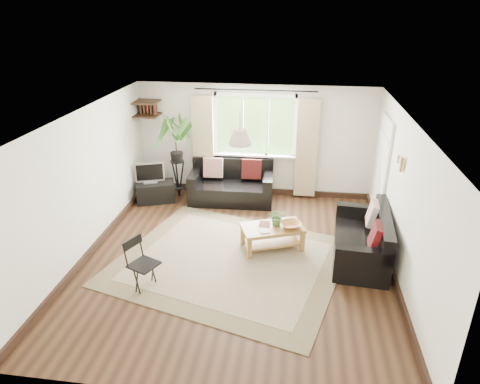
# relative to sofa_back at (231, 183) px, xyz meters

# --- Properties ---
(floor) EXTENTS (5.50, 5.50, 0.00)m
(floor) POSITION_rel_sofa_back_xyz_m (0.44, -2.25, -0.41)
(floor) COLOR black
(floor) RESTS_ON ground
(ceiling) EXTENTS (5.50, 5.50, 0.00)m
(ceiling) POSITION_rel_sofa_back_xyz_m (0.44, -2.25, 1.99)
(ceiling) COLOR white
(ceiling) RESTS_ON floor
(wall_back) EXTENTS (5.00, 0.02, 2.40)m
(wall_back) POSITION_rel_sofa_back_xyz_m (0.44, 0.50, 0.79)
(wall_back) COLOR silver
(wall_back) RESTS_ON floor
(wall_front) EXTENTS (5.00, 0.02, 2.40)m
(wall_front) POSITION_rel_sofa_back_xyz_m (0.44, -5.00, 0.79)
(wall_front) COLOR silver
(wall_front) RESTS_ON floor
(wall_left) EXTENTS (0.02, 5.50, 2.40)m
(wall_left) POSITION_rel_sofa_back_xyz_m (-2.06, -2.25, 0.79)
(wall_left) COLOR silver
(wall_left) RESTS_ON floor
(wall_right) EXTENTS (0.02, 5.50, 2.40)m
(wall_right) POSITION_rel_sofa_back_xyz_m (2.94, -2.25, 0.79)
(wall_right) COLOR silver
(wall_right) RESTS_ON floor
(rug) EXTENTS (4.18, 3.83, 0.02)m
(rug) POSITION_rel_sofa_back_xyz_m (0.33, -2.35, -0.40)
(rug) COLOR beige
(rug) RESTS_ON floor
(window) EXTENTS (2.50, 0.16, 2.16)m
(window) POSITION_rel_sofa_back_xyz_m (0.44, 0.46, 1.14)
(window) COLOR white
(window) RESTS_ON wall_back
(door) EXTENTS (0.06, 0.96, 2.06)m
(door) POSITION_rel_sofa_back_xyz_m (2.91, -0.55, 0.59)
(door) COLOR silver
(door) RESTS_ON wall_right
(corner_shelf) EXTENTS (0.50, 0.50, 0.34)m
(corner_shelf) POSITION_rel_sofa_back_xyz_m (-1.81, 0.25, 1.48)
(corner_shelf) COLOR black
(corner_shelf) RESTS_ON wall_back
(pendant_lamp) EXTENTS (0.36, 0.36, 0.54)m
(pendant_lamp) POSITION_rel_sofa_back_xyz_m (0.44, -1.85, 1.64)
(pendant_lamp) COLOR beige
(pendant_lamp) RESTS_ON ceiling
(wall_sconce) EXTENTS (0.12, 0.12, 0.28)m
(wall_sconce) POSITION_rel_sofa_back_xyz_m (2.87, -1.95, 1.33)
(wall_sconce) COLOR beige
(wall_sconce) RESTS_ON wall_right
(sofa_back) EXTENTS (1.78, 0.94, 0.82)m
(sofa_back) POSITION_rel_sofa_back_xyz_m (0.00, 0.00, 0.00)
(sofa_back) COLOR black
(sofa_back) RESTS_ON floor
(sofa_right) EXTENTS (1.74, 0.98, 0.79)m
(sofa_right) POSITION_rel_sofa_back_xyz_m (2.46, -1.92, -0.02)
(sofa_right) COLOR black
(sofa_right) RESTS_ON floor
(coffee_table) EXTENTS (1.16, 0.90, 0.42)m
(coffee_table) POSITION_rel_sofa_back_xyz_m (0.99, -1.82, -0.20)
(coffee_table) COLOR brown
(coffee_table) RESTS_ON floor
(table_plant) EXTENTS (0.32, 0.30, 0.30)m
(table_plant) POSITION_rel_sofa_back_xyz_m (1.06, -1.74, 0.16)
(table_plant) COLOR #396528
(table_plant) RESTS_ON coffee_table
(bowl) EXTENTS (0.46, 0.46, 0.09)m
(bowl) POSITION_rel_sofa_back_xyz_m (1.31, -1.79, 0.05)
(bowl) COLOR #A47338
(bowl) RESTS_ON coffee_table
(book_a) EXTENTS (0.23, 0.27, 0.02)m
(book_a) POSITION_rel_sofa_back_xyz_m (0.78, -2.00, 0.02)
(book_a) COLOR silver
(book_a) RESTS_ON coffee_table
(book_b) EXTENTS (0.19, 0.25, 0.02)m
(book_b) POSITION_rel_sofa_back_xyz_m (0.76, -1.79, 0.02)
(book_b) COLOR #4F2B1F
(book_b) RESTS_ON coffee_table
(tv_stand) EXTENTS (0.90, 0.69, 0.43)m
(tv_stand) POSITION_rel_sofa_back_xyz_m (-1.60, -0.23, -0.20)
(tv_stand) COLOR black
(tv_stand) RESTS_ON floor
(tv) EXTENTS (0.64, 0.40, 0.47)m
(tv) POSITION_rel_sofa_back_xyz_m (-1.70, -0.23, 0.25)
(tv) COLOR #A5A5AA
(tv) RESTS_ON tv_stand
(palm_stand) EXTENTS (0.87, 0.87, 1.78)m
(palm_stand) POSITION_rel_sofa_back_xyz_m (-1.18, 0.09, 0.48)
(palm_stand) COLOR black
(palm_stand) RESTS_ON floor
(folding_chair) EXTENTS (0.54, 0.54, 0.79)m
(folding_chair) POSITION_rel_sofa_back_xyz_m (-0.80, -3.21, -0.02)
(folding_chair) COLOR black
(folding_chair) RESTS_ON floor
(sill_plant) EXTENTS (0.14, 0.10, 0.27)m
(sill_plant) POSITION_rel_sofa_back_xyz_m (0.69, 0.38, 0.65)
(sill_plant) COLOR #2D6023
(sill_plant) RESTS_ON window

